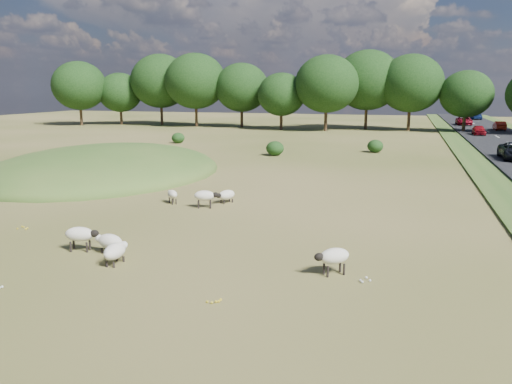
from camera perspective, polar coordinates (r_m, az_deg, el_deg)
ground at (r=41.06m, az=3.71°, el=3.18°), size 160.00×160.00×0.00m
mound at (r=38.44m, az=-16.84°, el=2.10°), size 16.00×20.00×4.00m
treeline at (r=75.69m, az=9.15°, el=11.99°), size 96.28×14.66×11.70m
shrubs at (r=49.88m, az=2.22°, el=5.46°), size 23.38×8.63×1.34m
sheep_0 at (r=27.31m, az=-9.55°, el=-0.25°), size 0.95×0.95×0.74m
sheep_1 at (r=18.46m, az=-15.79°, el=-6.50°), size 0.59×1.33×0.77m
sheep_2 at (r=20.24m, az=-19.43°, el=-4.59°), size 1.37×0.79×0.96m
sheep_3 at (r=27.12m, az=-3.43°, el=-0.33°), size 0.99×1.25×0.71m
sheep_4 at (r=19.65m, az=-16.41°, el=-5.43°), size 1.39×0.83×0.77m
sheep_5 at (r=26.04m, az=-5.84°, el=-0.43°), size 1.34×0.87×0.93m
sheep_6 at (r=16.93m, az=8.84°, el=-7.28°), size 1.27×1.10×0.93m
car_1 at (r=79.56m, az=26.07°, el=6.83°), size 1.31×3.77×1.24m
car_2 at (r=70.38m, az=24.12°, el=6.49°), size 1.44×3.58×1.22m
car_4 at (r=105.18m, az=23.86°, el=7.97°), size 1.87×4.60×1.33m
car_5 at (r=88.35m, az=22.67°, el=7.53°), size 2.28×4.94×1.37m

